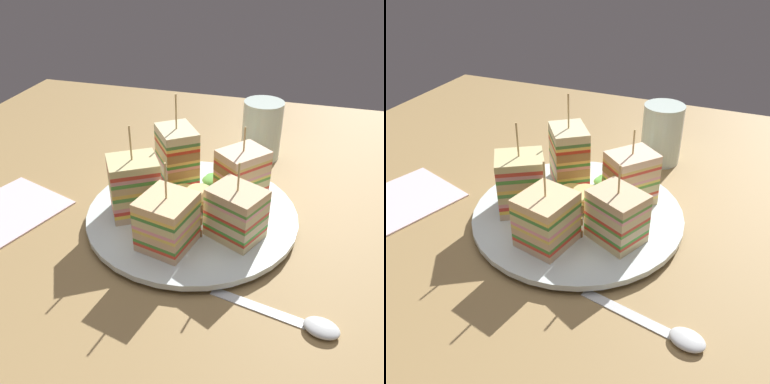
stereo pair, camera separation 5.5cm
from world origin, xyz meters
TOP-DOWN VIEW (x-y plane):
  - ground_plane at (0.00, 0.00)cm, footprint 109.14×99.91cm
  - plate at (0.00, 0.00)cm, footprint 28.48×28.48cm
  - sandwich_wedge_0 at (5.73, 4.87)cm, footprint 7.75×7.91cm
  - sandwich_wedge_1 at (-4.06, 6.34)cm, footprint 7.58×7.91cm
  - sandwich_wedge_2 at (-7.17, -2.31)cm, footprint 8.08×7.74cm
  - sandwich_wedge_3 at (-0.90, -7.47)cm, footprint 7.02×7.41cm
  - sandwich_wedge_4 at (6.57, -3.66)cm, footprint 7.83×7.24cm
  - chip_pile at (0.18, 0.66)cm, footprint 7.31×6.94cm
  - salad_garnish at (2.80, 8.51)cm, footprint 8.15×5.98cm
  - spoon at (15.92, -14.34)cm, footprint 13.87×4.57cm
  - napkin at (-25.45, -5.12)cm, footprint 16.07×16.38cm
  - drinking_glass at (6.30, 21.25)cm, footprint 6.67×6.67cm

SIDE VIEW (x-z plane):
  - ground_plane at x=0.00cm, z-range -1.80..0.00cm
  - napkin at x=-25.45cm, z-range 0.00..0.50cm
  - spoon at x=15.92cm, z-range -0.09..0.91cm
  - plate at x=0.00cm, z-range 0.15..1.59cm
  - salad_garnish at x=2.80cm, z-range 1.30..2.87cm
  - chip_pile at x=0.18cm, z-range 1.31..4.58cm
  - drinking_glass at x=6.30cm, z-range -0.72..9.28cm
  - sandwich_wedge_3 at x=-0.90cm, z-range -0.84..10.33cm
  - sandwich_wedge_4 at x=6.57cm, z-range -0.40..9.90cm
  - sandwich_wedge_0 at x=5.73cm, z-range -0.29..10.64cm
  - sandwich_wedge_2 at x=-7.17cm, z-range -0.86..11.74cm
  - sandwich_wedge_1 at x=-4.06cm, z-range -1.07..12.81cm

